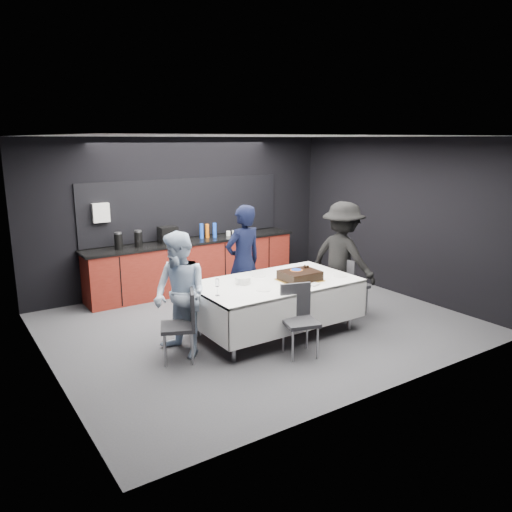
# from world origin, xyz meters

# --- Properties ---
(ground) EXTENTS (6.00, 6.00, 0.00)m
(ground) POSITION_xyz_m (0.00, 0.00, 0.00)
(ground) COLOR #434348
(ground) RESTS_ON ground
(room_shell) EXTENTS (6.04, 5.04, 2.82)m
(room_shell) POSITION_xyz_m (0.00, 0.00, 1.86)
(room_shell) COLOR white
(room_shell) RESTS_ON ground
(kitchenette) EXTENTS (4.10, 0.64, 2.05)m
(kitchenette) POSITION_xyz_m (-0.02, 2.22, 0.54)
(kitchenette) COLOR #60160F
(kitchenette) RESTS_ON ground
(party_table) EXTENTS (2.32, 1.32, 0.78)m
(party_table) POSITION_xyz_m (0.00, -0.40, 0.64)
(party_table) COLOR #99999E
(party_table) RESTS_ON ground
(cake_assembly) EXTENTS (0.58, 0.48, 0.18)m
(cake_assembly) POSITION_xyz_m (0.32, -0.57, 0.85)
(cake_assembly) COLOR gold
(cake_assembly) RESTS_ON party_table
(plate_stack) EXTENTS (0.22, 0.22, 0.10)m
(plate_stack) POSITION_xyz_m (-0.46, -0.26, 0.83)
(plate_stack) COLOR white
(plate_stack) RESTS_ON party_table
(loose_plate_near) EXTENTS (0.19, 0.19, 0.01)m
(loose_plate_near) POSITION_xyz_m (-0.39, -0.67, 0.78)
(loose_plate_near) COLOR white
(loose_plate_near) RESTS_ON party_table
(loose_plate_right_a) EXTENTS (0.18, 0.18, 0.01)m
(loose_plate_right_a) POSITION_xyz_m (0.82, -0.27, 0.78)
(loose_plate_right_a) COLOR white
(loose_plate_right_a) RESTS_ON party_table
(loose_plate_right_b) EXTENTS (0.20, 0.20, 0.01)m
(loose_plate_right_b) POSITION_xyz_m (0.96, -0.71, 0.78)
(loose_plate_right_b) COLOR white
(loose_plate_right_b) RESTS_ON party_table
(loose_plate_far) EXTENTS (0.22, 0.22, 0.01)m
(loose_plate_far) POSITION_xyz_m (-0.04, -0.03, 0.78)
(loose_plate_far) COLOR white
(loose_plate_far) RESTS_ON party_table
(fork_pile) EXTENTS (0.17, 0.14, 0.02)m
(fork_pile) POSITION_xyz_m (0.33, -0.87, 0.79)
(fork_pile) COLOR white
(fork_pile) RESTS_ON party_table
(champagne_flute) EXTENTS (0.06, 0.06, 0.22)m
(champagne_flute) POSITION_xyz_m (-1.02, -0.53, 0.94)
(champagne_flute) COLOR white
(champagne_flute) RESTS_ON party_table
(chair_left) EXTENTS (0.55, 0.55, 0.92)m
(chair_left) POSITION_xyz_m (-1.50, -0.52, 0.53)
(chair_left) COLOR #2A2A2E
(chair_left) RESTS_ON ground
(chair_right) EXTENTS (0.44, 0.44, 0.92)m
(chair_right) POSITION_xyz_m (1.46, -0.40, 0.53)
(chair_right) COLOR #2A2A2E
(chair_right) RESTS_ON ground
(chair_near) EXTENTS (0.52, 0.52, 0.92)m
(chair_near) POSITION_xyz_m (-0.16, -1.14, 0.53)
(chair_near) COLOR #2A2A2E
(chair_near) RESTS_ON ground
(person_center) EXTENTS (0.69, 0.49, 1.79)m
(person_center) POSITION_xyz_m (-0.02, 0.42, 0.89)
(person_center) COLOR black
(person_center) RESTS_ON ground
(person_left) EXTENTS (0.79, 0.92, 1.63)m
(person_left) POSITION_xyz_m (-1.46, -0.35, 0.82)
(person_left) COLOR silver
(person_left) RESTS_ON ground
(person_right) EXTENTS (0.88, 1.27, 1.81)m
(person_right) POSITION_xyz_m (1.41, -0.27, 0.90)
(person_right) COLOR black
(person_right) RESTS_ON ground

